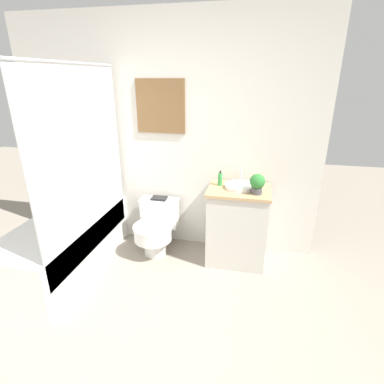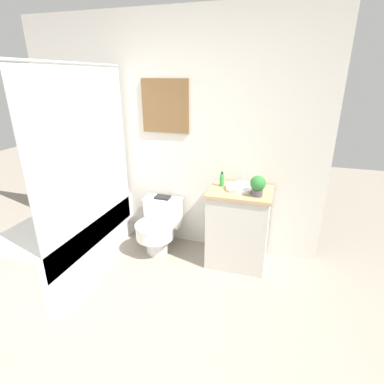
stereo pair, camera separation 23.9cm
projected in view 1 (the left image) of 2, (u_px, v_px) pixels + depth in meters
name	position (u px, v px, depth m)	size (l,w,h in m)	color
wall_back	(163.00, 136.00, 3.26)	(3.37, 0.07, 2.50)	silver
shower_area	(66.00, 240.00, 3.06)	(0.69, 1.53, 1.98)	white
toilet	(156.00, 227.00, 3.33)	(0.43, 0.56, 0.58)	white
vanity	(237.00, 225.00, 3.13)	(0.62, 0.50, 0.82)	beige
sink	(240.00, 186.00, 3.00)	(0.30, 0.33, 0.13)	white
soap_bottle	(220.00, 179.00, 3.06)	(0.05, 0.05, 0.15)	green
potted_plant	(257.00, 183.00, 2.82)	(0.14, 0.14, 0.20)	#4C4C51
book_on_tank	(159.00, 198.00, 3.36)	(0.17, 0.12, 0.02)	black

